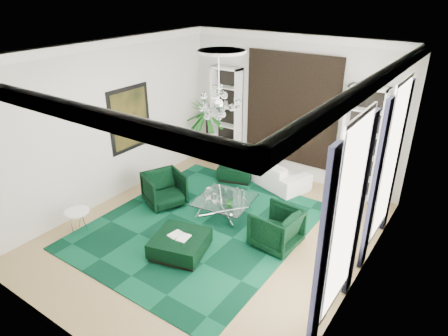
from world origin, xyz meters
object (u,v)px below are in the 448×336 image
Objects in this scene: sofa at (268,168)px; armchair_left at (164,189)px; ottoman_front at (180,245)px; armchair_right at (276,228)px; palm at (207,120)px; ottoman_side at (237,171)px; coffee_table at (225,207)px; side_table at (79,222)px.

armchair_left is (-1.39, -2.58, 0.06)m from sofa.
sofa is 3.87m from ottoman_front.
armchair_right is at bearing 42.88° from ottoman_front.
palm is at bearing 120.28° from ottoman_front.
armchair_left reaches higher than sofa.
sofa is at bearing 27.90° from ottoman_side.
armchair_right is at bearing -36.19° from palm.
armchair_right reaches higher than sofa.
armchair_left is at bearing -84.21° from armchair_right.
ottoman_front is at bearing -59.72° from palm.
ottoman_front is (0.10, -1.70, -0.01)m from coffee_table.
palm reaches higher than ottoman_side.
sofa is 4.99m from side_table.
armchair_right is 0.89× the size of ottoman_front.
palm is (-0.85, 2.85, 0.79)m from armchair_left.
side_table is (-3.71, -1.98, -0.16)m from armchair_right.
ottoman_side is (-0.73, -0.39, -0.15)m from sofa.
coffee_table is 1.20× the size of ottoman_front.
ottoman_side is at bearing 104.62° from ottoman_front.
ottoman_side is 0.90× the size of ottoman_front.
ottoman_front is 0.42× the size of palm.
armchair_left is at bearing 69.74° from side_table.
coffee_table reaches higher than ottoman_side.
armchair_right is 4.21m from side_table.
coffee_table is 1.95m from ottoman_side.
armchair_right is at bearing 140.31° from sofa.
side_table is at bearing -88.43° from palm.
ottoman_side is (-2.33, 2.15, -0.21)m from armchair_right.
side_table is at bearing -163.93° from ottoman_front.
coffee_table reaches higher than ottoman_front.
sofa is 2.41m from palm.
ottoman_side is at bearing 7.52° from armchair_left.
coffee_table is at bearing 110.08° from sofa.
palm is at bearing 11.23° from sofa.
side_table is (-1.38, -4.13, 0.05)m from ottoman_side.
side_table is (-2.28, -0.66, 0.05)m from ottoman_front.
armchair_right reaches higher than coffee_table.
armchair_left reaches higher than coffee_table.
armchair_left is 0.99× the size of ottoman_side.
side_table is at bearing -56.91° from armchair_right.
side_table is (-2.11, -4.52, -0.10)m from sofa.
coffee_table is at bearing -49.92° from armchair_left.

